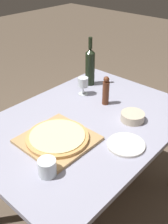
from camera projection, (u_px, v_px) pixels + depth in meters
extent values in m
plane|color=brown|center=(85.00, 203.00, 1.99)|extent=(12.00, 12.00, 0.00)
cube|color=#9393A8|center=(85.00, 123.00, 1.59)|extent=(0.94, 1.32, 0.03)
cylinder|color=brown|center=(95.00, 112.00, 2.40)|extent=(0.06, 0.06, 0.73)
cube|color=tan|center=(58.00, 140.00, 1.41)|extent=(0.36, 0.36, 0.02)
cylinder|color=tan|center=(57.00, 137.00, 1.40)|extent=(0.34, 0.34, 0.02)
cylinder|color=beige|center=(57.00, 135.00, 1.40)|extent=(0.30, 0.30, 0.01)
cylinder|color=black|center=(90.00, 69.00, 1.94)|extent=(0.07, 0.07, 0.25)
cone|color=black|center=(90.00, 51.00, 1.87)|extent=(0.07, 0.07, 0.03)
cylinder|color=black|center=(90.00, 43.00, 1.84)|extent=(0.03, 0.03, 0.08)
cylinder|color=#5B2D19|center=(106.00, 93.00, 1.71)|extent=(0.04, 0.04, 0.16)
sphere|color=#5B2D19|center=(106.00, 79.00, 1.66)|extent=(0.04, 0.04, 0.04)
cylinder|color=silver|center=(83.00, 94.00, 1.87)|extent=(0.07, 0.07, 0.00)
cylinder|color=silver|center=(83.00, 90.00, 1.85)|extent=(0.01, 0.01, 0.06)
cylinder|color=silver|center=(83.00, 82.00, 1.82)|extent=(0.07, 0.07, 0.07)
cylinder|color=beige|center=(133.00, 117.00, 1.58)|extent=(0.14, 0.14, 0.05)
cylinder|color=silver|center=(47.00, 167.00, 1.19)|extent=(0.09, 0.09, 0.08)
cylinder|color=silver|center=(126.00, 145.00, 1.38)|extent=(0.20, 0.20, 0.01)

